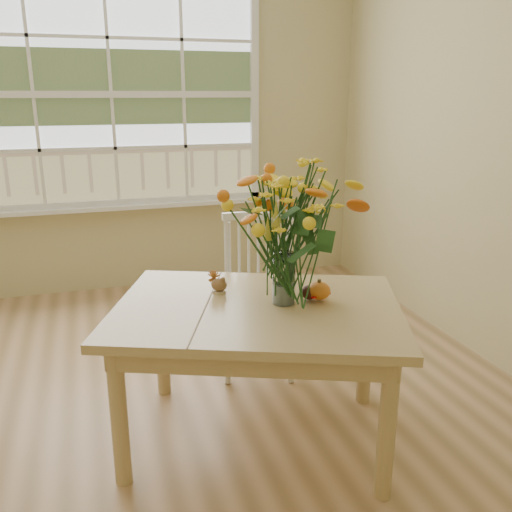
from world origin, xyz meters
name	(u,v)px	position (x,y,z in m)	size (l,w,h in m)	color
floor	(163,445)	(0.00, 0.00, -0.01)	(4.00, 4.50, 0.01)	#9D794C
wall_back	(113,121)	(0.00, 2.25, 1.35)	(4.00, 0.02, 2.70)	#D3C687
window	(111,97)	(0.00, 2.21, 1.53)	(2.42, 0.12, 1.74)	silver
dining_table	(257,324)	(0.44, -0.07, 0.57)	(1.48, 1.29, 0.67)	tan
windsor_chair	(258,285)	(0.66, 0.62, 0.50)	(0.51, 0.50, 0.88)	white
flower_vase	(285,228)	(0.56, -0.08, 1.01)	(0.48, 0.48, 0.57)	white
pumpkin	(319,292)	(0.72, -0.10, 0.71)	(0.10, 0.10, 0.08)	#C36517
turkey_figurine	(219,285)	(0.31, 0.13, 0.70)	(0.09, 0.09, 0.09)	#CCB78C
dark_gourd	(309,293)	(0.68, -0.08, 0.70)	(0.12, 0.07, 0.07)	#38160F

